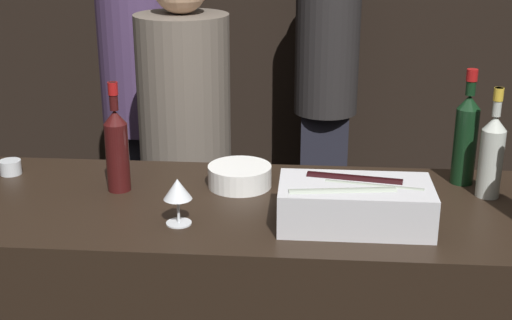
% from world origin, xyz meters
% --- Properties ---
extents(ice_bin_with_bottles, '(0.40, 0.22, 0.12)m').
position_xyz_m(ice_bin_with_bottles, '(0.28, 0.21, 1.09)').
color(ice_bin_with_bottles, silver).
rests_on(ice_bin_with_bottles, bar_counter).
extents(bowl_white, '(0.19, 0.19, 0.07)m').
position_xyz_m(bowl_white, '(-0.06, 0.46, 1.05)').
color(bowl_white, white).
rests_on(bowl_white, bar_counter).
extents(wine_glass, '(0.08, 0.08, 0.13)m').
position_xyz_m(wine_glass, '(-0.19, 0.18, 1.11)').
color(wine_glass, silver).
rests_on(wine_glass, bar_counter).
extents(candle_votive, '(0.07, 0.07, 0.05)m').
position_xyz_m(candle_votive, '(-0.80, 0.51, 1.04)').
color(candle_votive, silver).
rests_on(candle_votive, bar_counter).
extents(red_wine_bottle_tall, '(0.07, 0.07, 0.33)m').
position_xyz_m(red_wine_bottle_tall, '(-0.42, 0.40, 1.16)').
color(red_wine_bottle_tall, '#380F0F').
rests_on(red_wine_bottle_tall, bar_counter).
extents(rose_wine_bottle, '(0.07, 0.07, 0.33)m').
position_xyz_m(rose_wine_bottle, '(0.68, 0.44, 1.15)').
color(rose_wine_bottle, '#B2B7AD').
rests_on(rose_wine_bottle, bar_counter).
extents(red_wine_bottle_burgundy, '(0.07, 0.07, 0.36)m').
position_xyz_m(red_wine_bottle_burgundy, '(0.62, 0.55, 1.17)').
color(red_wine_bottle_burgundy, black).
rests_on(red_wine_bottle_burgundy, bar_counter).
extents(person_in_hoodie, '(0.34, 0.34, 1.67)m').
position_xyz_m(person_in_hoodie, '(0.23, 2.27, 0.93)').
color(person_in_hoodie, black).
rests_on(person_in_hoodie, ground_plane).
extents(person_blond_tee, '(0.41, 0.41, 1.74)m').
position_xyz_m(person_blond_tee, '(-0.66, 1.76, 0.96)').
color(person_blond_tee, black).
rests_on(person_blond_tee, ground_plane).
extents(person_grey_polo, '(0.37, 0.37, 1.65)m').
position_xyz_m(person_grey_polo, '(-0.35, 1.17, 0.91)').
color(person_grey_polo, black).
rests_on(person_grey_polo, ground_plane).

